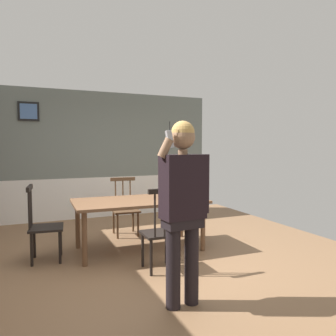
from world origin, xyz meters
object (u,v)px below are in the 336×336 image
Objects in this scene: dining_table at (139,205)px; chair_at_table_head at (43,226)px; person_figure at (183,199)px; chair_near_window at (160,232)px; chair_by_doorway at (125,208)px.

chair_at_table_head is (-1.34, 0.04, -0.19)m from dining_table.
dining_table is 1.85m from person_figure.
person_figure is (-0.13, -0.92, 0.55)m from chair_near_window.
chair_by_doorway is at bearing 88.34° from dining_table.
dining_table is 1.36m from chair_at_table_head.
chair_by_doorway is at bearing 128.17° from chair_at_table_head.
person_figure is (1.19, -1.85, 0.56)m from chair_at_table_head.
dining_table is at bearing 94.65° from chair_at_table_head.
chair_at_table_head is at bearing 178.26° from dining_table.
chair_at_table_head is at bearing -61.56° from person_figure.
person_figure reaches higher than chair_near_window.
chair_at_table_head reaches higher than dining_table.
chair_by_doorway reaches higher than dining_table.
chair_near_window is at bearing 61.23° from chair_at_table_head.
person_figure reaches higher than chair_at_table_head.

